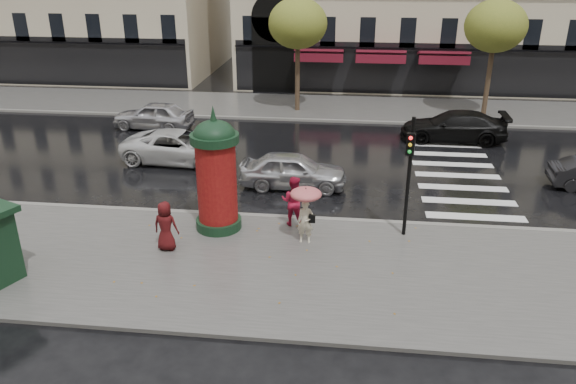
# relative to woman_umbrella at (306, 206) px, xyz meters

# --- Properties ---
(ground) EXTENTS (160.00, 160.00, 0.00)m
(ground) POSITION_rel_woman_umbrella_xyz_m (0.03, -1.16, -1.41)
(ground) COLOR black
(ground) RESTS_ON ground
(near_sidewalk) EXTENTS (90.00, 7.00, 0.12)m
(near_sidewalk) POSITION_rel_woman_umbrella_xyz_m (0.03, -1.66, -1.35)
(near_sidewalk) COLOR #474744
(near_sidewalk) RESTS_ON ground
(far_sidewalk) EXTENTS (90.00, 6.00, 0.12)m
(far_sidewalk) POSITION_rel_woman_umbrella_xyz_m (0.03, 17.84, -1.35)
(far_sidewalk) COLOR #474744
(far_sidewalk) RESTS_ON ground
(near_kerb) EXTENTS (90.00, 0.25, 0.14)m
(near_kerb) POSITION_rel_woman_umbrella_xyz_m (0.03, 1.84, -1.34)
(near_kerb) COLOR slate
(near_kerb) RESTS_ON ground
(far_kerb) EXTENTS (90.00, 0.25, 0.14)m
(far_kerb) POSITION_rel_woman_umbrella_xyz_m (0.03, 14.84, -1.34)
(far_kerb) COLOR slate
(far_kerb) RESTS_ON ground
(zebra_crossing) EXTENTS (3.60, 11.75, 0.01)m
(zebra_crossing) POSITION_rel_woman_umbrella_xyz_m (6.03, 8.44, -1.41)
(zebra_crossing) COLOR silver
(zebra_crossing) RESTS_ON ground
(tree_far_left) EXTENTS (3.40, 3.40, 6.64)m
(tree_far_left) POSITION_rel_woman_umbrella_xyz_m (-1.97, 16.84, 3.76)
(tree_far_left) COLOR #38281C
(tree_far_left) RESTS_ON ground
(tree_far_right) EXTENTS (3.40, 3.40, 6.64)m
(tree_far_right) POSITION_rel_woman_umbrella_xyz_m (9.03, 16.84, 3.76)
(tree_far_right) COLOR #38281C
(tree_far_right) RESTS_ON ground
(woman_umbrella) EXTENTS (1.02, 1.02, 1.96)m
(woman_umbrella) POSITION_rel_woman_umbrella_xyz_m (0.00, 0.00, 0.00)
(woman_umbrella) COLOR beige
(woman_umbrella) RESTS_ON near_sidewalk
(woman_red) EXTENTS (0.97, 0.82, 1.80)m
(woman_red) POSITION_rel_woman_umbrella_xyz_m (-0.53, 1.24, -0.39)
(woman_red) COLOR #A61432
(woman_red) RESTS_ON near_sidewalk
(man_burgundy) EXTENTS (0.84, 0.58, 1.64)m
(man_burgundy) POSITION_rel_woman_umbrella_xyz_m (-4.37, -1.00, -0.47)
(man_burgundy) COLOR #470E10
(man_burgundy) RESTS_ON near_sidewalk
(morris_column) EXTENTS (1.61, 1.61, 4.33)m
(morris_column) POSITION_rel_woman_umbrella_xyz_m (-3.07, 0.71, 0.78)
(morris_column) COLOR black
(morris_column) RESTS_ON near_sidewalk
(traffic_light) EXTENTS (0.29, 0.40, 4.10)m
(traffic_light) POSITION_rel_woman_umbrella_xyz_m (3.25, 0.85, 1.19)
(traffic_light) COLOR black
(traffic_light) RESTS_ON near_sidewalk
(car_silver) EXTENTS (4.35, 1.75, 1.48)m
(car_silver) POSITION_rel_woman_umbrella_xyz_m (-0.93, 4.93, -0.67)
(car_silver) COLOR silver
(car_silver) RESTS_ON ground
(car_white) EXTENTS (5.39, 2.78, 1.45)m
(car_white) POSITION_rel_woman_umbrella_xyz_m (-6.45, 7.34, -0.68)
(car_white) COLOR silver
(car_white) RESTS_ON ground
(car_black) EXTENTS (5.32, 2.27, 1.53)m
(car_black) POSITION_rel_woman_umbrella_xyz_m (6.53, 12.05, -0.65)
(car_black) COLOR black
(car_black) RESTS_ON ground
(car_far_silver) EXTENTS (4.50, 2.08, 1.49)m
(car_far_silver) POSITION_rel_woman_umbrella_xyz_m (-9.42, 12.38, -0.67)
(car_far_silver) COLOR #BABABF
(car_far_silver) RESTS_ON ground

